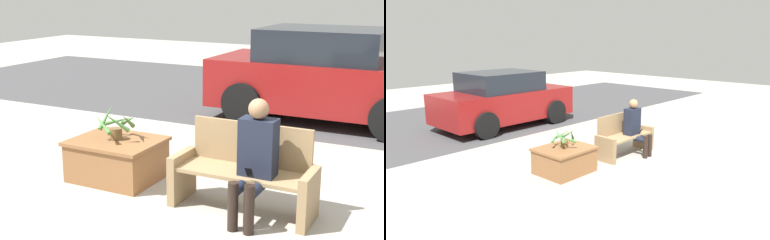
% 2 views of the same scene
% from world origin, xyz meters
% --- Properties ---
extents(ground_plane, '(30.00, 30.00, 0.00)m').
position_xyz_m(ground_plane, '(0.00, 0.00, 0.00)').
color(ground_plane, '#9E998E').
extents(road_surface, '(20.00, 6.00, 0.01)m').
position_xyz_m(road_surface, '(0.00, 6.10, 0.00)').
color(road_surface, '#424244').
rests_on(road_surface, ground_plane).
extents(bench, '(1.51, 0.52, 0.90)m').
position_xyz_m(bench, '(-0.11, 0.28, 0.41)').
color(bench, '#8C704C').
rests_on(bench, ground_plane).
extents(person_seated, '(0.36, 0.59, 1.23)m').
position_xyz_m(person_seated, '(0.07, 0.09, 0.67)').
color(person_seated, black).
rests_on(person_seated, ground_plane).
extents(planter_box, '(1.05, 0.86, 0.50)m').
position_xyz_m(planter_box, '(-1.82, 0.41, 0.27)').
color(planter_box, brown).
rests_on(planter_box, ground_plane).
extents(potted_plant, '(0.52, 0.53, 0.42)m').
position_xyz_m(potted_plant, '(-1.82, 0.42, 0.68)').
color(potted_plant, brown).
rests_on(potted_plant, planter_box).
extents(parked_car, '(3.91, 1.98, 1.59)m').
position_xyz_m(parked_car, '(-0.30, 4.47, 0.78)').
color(parked_car, maroon).
rests_on(parked_car, ground_plane).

